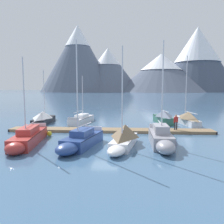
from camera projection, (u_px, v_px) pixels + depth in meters
The scene contains 16 objects.
ground_plane at pixel (105, 140), 21.03m from camera, with size 700.00×700.00×0.00m, color #426689.
mountain_west_summit at pixel (78, 58), 233.26m from camera, with size 78.84×78.84×69.31m.
mountain_central_massif at pixel (108, 69), 237.03m from camera, with size 69.24×69.24×46.13m.
mountain_shoulder_ridge at pixel (161, 72), 231.67m from camera, with size 94.80×94.80×39.31m.
mountain_east_summit at pixel (197, 57), 240.65m from camera, with size 84.73×84.73×69.40m.
dock at pixel (110, 130), 24.96m from camera, with size 22.84×2.87×0.30m.
sailboat_nearest_berth at pixel (44, 117), 31.26m from camera, with size 2.39×7.07×7.41m.
sailboat_second_berth at pixel (28, 138), 19.22m from camera, with size 2.75×7.41×7.45m.
sailboat_mid_dock_port at pixel (83, 119), 31.52m from camera, with size 2.49×7.18×6.56m.
sailboat_mid_dock_starboard at pixel (80, 140), 18.35m from camera, with size 2.95×6.50×8.64m.
sailboat_far_berth at pixel (124, 137), 18.60m from camera, with size 2.48×6.29×8.18m.
sailboat_outer_slip at pixel (162, 138), 18.65m from camera, with size 1.83×6.31×8.76m.
sailboat_end_of_dock at pixel (162, 117), 30.99m from camera, with size 2.55×5.96×8.84m.
sailboat_last_slip at pixel (186, 118), 30.00m from camera, with size 2.61×7.31×9.16m.
person_on_dock at pixel (176, 121), 24.37m from camera, with size 0.52×0.38×1.69m.
mooring_buoy_channel_marker at pixel (49, 134), 22.69m from camera, with size 0.51×0.51×0.59m.
Camera 1 is at (2.79, -20.42, 5.00)m, focal length 35.58 mm.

